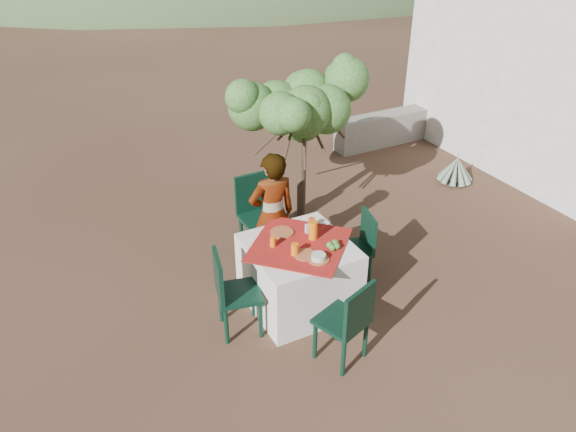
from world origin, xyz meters
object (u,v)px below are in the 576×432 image
object	(u,v)px
chair_near	(348,320)
guesthouse	(574,64)
chair_far	(258,211)
juice_pitcher	(313,230)
chair_right	(359,244)
chair_left	(231,290)
table	(299,274)
person	(272,215)
agave	(456,170)
shrub_tree	(304,112)

from	to	relation	value
chair_near	guesthouse	world-z (taller)	guesthouse
guesthouse	chair_far	bearing A→B (deg)	-175.74
juice_pitcher	chair_right	bearing A→B (deg)	4.29
chair_near	chair_left	distance (m)	1.19
table	person	distance (m)	0.76
agave	juice_pitcher	xyz separation A→B (m)	(-3.33, -1.43, 0.67)
chair_near	agave	size ratio (longest dim) A/B	1.59
shrub_tree	juice_pitcher	xyz separation A→B (m)	(-0.81, -1.67, -0.60)
table	shrub_tree	size ratio (longest dim) A/B	0.70
agave	guesthouse	xyz separation A→B (m)	(2.26, 0.10, 1.31)
shrub_tree	agave	xyz separation A→B (m)	(2.52, -0.24, -1.27)
chair_left	chair_right	size ratio (longest dim) A/B	1.09
shrub_tree	chair_left	bearing A→B (deg)	-135.02
chair_far	juice_pitcher	world-z (taller)	chair_far
table	chair_left	distance (m)	0.81
chair_right	shrub_tree	distance (m)	1.92
shrub_tree	person	bearing A→B (deg)	-132.91
shrub_tree	chair_far	bearing A→B (deg)	-148.83
table	juice_pitcher	world-z (taller)	juice_pitcher
guesthouse	chair_left	bearing A→B (deg)	-165.96
table	agave	distance (m)	3.81
chair_far	chair_left	bearing A→B (deg)	-124.91
chair_right	agave	distance (m)	3.06
table	agave	size ratio (longest dim) A/B	2.27
chair_right	shrub_tree	xyz separation A→B (m)	(0.19, 1.63, 1.00)
chair_far	chair_right	distance (m)	1.30
table	juice_pitcher	xyz separation A→B (m)	(0.18, 0.03, 0.48)
chair_near	table	bearing A→B (deg)	-110.24
chair_left	chair_far	bearing A→B (deg)	-22.57
chair_far	guesthouse	xyz separation A→B (m)	(5.72, 0.43, 0.95)
chair_left	guesthouse	size ratio (longest dim) A/B	0.22
table	shrub_tree	xyz separation A→B (m)	(0.99, 1.71, 1.09)
table	shrub_tree	distance (m)	2.25
guesthouse	person	bearing A→B (deg)	-171.08
juice_pitcher	chair_far	bearing A→B (deg)	96.59
chair_near	juice_pitcher	bearing A→B (deg)	-120.34
guesthouse	juice_pitcher	world-z (taller)	guesthouse
shrub_tree	chair_right	bearing A→B (deg)	-96.49
chair_far	chair_near	distance (m)	2.11
person	agave	distance (m)	3.63
chair_near	guesthouse	xyz separation A→B (m)	(5.78, 2.54, 1.00)
guesthouse	juice_pitcher	bearing A→B (deg)	-164.65
chair_right	guesthouse	size ratio (longest dim) A/B	0.20
person	juice_pitcher	xyz separation A→B (m)	(0.16, -0.63, 0.11)
guesthouse	juice_pitcher	size ratio (longest dim) A/B	20.81
juice_pitcher	guesthouse	bearing A→B (deg)	15.35
person	chair_right	bearing A→B (deg)	145.56
person	agave	world-z (taller)	person
person	chair_near	bearing A→B (deg)	91.44
chair_far	juice_pitcher	bearing A→B (deg)	-83.43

